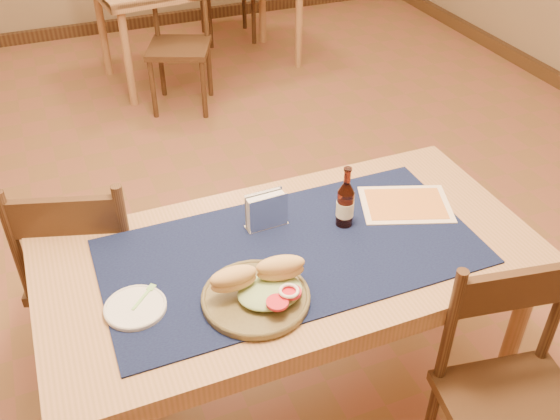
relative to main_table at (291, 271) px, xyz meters
name	(u,v)px	position (x,y,z in m)	size (l,w,h in m)	color
main_table	(291,271)	(0.00, 0.00, 0.00)	(1.60, 0.80, 0.75)	#AD7A51
placemat	(292,251)	(0.00, 0.00, 0.09)	(1.20, 0.60, 0.01)	#101C3D
baseboard	(226,263)	(0.00, 0.80, -0.62)	(6.00, 7.00, 0.10)	#452E18
chair_main_far	(90,264)	(-0.61, 0.51, -0.19)	(0.54, 0.54, 0.93)	#452E18
chair_main_near	(514,400)	(0.49, -0.58, -0.20)	(0.48, 0.48, 0.90)	#452E18
chair_back_near	(179,43)	(0.29, 2.63, -0.22)	(0.53, 0.53, 0.87)	#452E18
sandwich_plate	(259,291)	(-0.17, -0.17, 0.12)	(0.32, 0.32, 0.12)	brown
side_plate	(135,307)	(-0.52, -0.07, 0.10)	(0.18, 0.18, 0.01)	silver
fork	(145,295)	(-0.48, -0.04, 0.10)	(0.09, 0.09, 0.00)	#8BD374
beer_bottle	(345,204)	(0.22, 0.07, 0.17)	(0.06, 0.06, 0.22)	#4A190D
napkin_holder	(266,211)	(-0.03, 0.15, 0.15)	(0.15, 0.06, 0.13)	silver
menu_card	(406,204)	(0.47, 0.08, 0.09)	(0.37, 0.32, 0.01)	#FFE3C0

